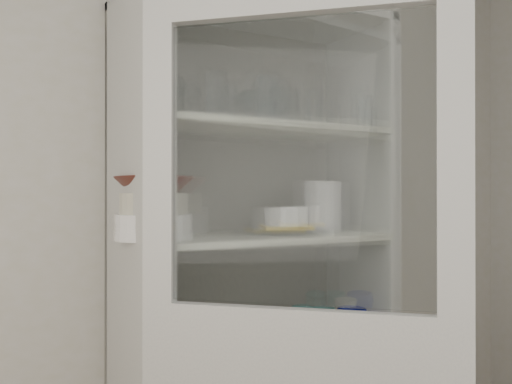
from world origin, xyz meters
TOP-DOWN VIEW (x-y plane):
  - wall_back at (0.00, 1.50)m, footprint 3.60×0.02m
  - pantry_cabinet at (0.20, 1.34)m, footprint 1.00×0.45m
  - tumbler_0 at (-0.21, 1.13)m, footprint 0.07×0.07m
  - tumbler_1 at (-0.04, 1.11)m, footprint 0.08×0.08m
  - tumbler_2 at (0.15, 1.13)m, footprint 0.09×0.09m
  - tumbler_3 at (0.16, 1.12)m, footprint 0.09×0.09m
  - tumbler_4 at (0.24, 1.16)m, footprint 0.09×0.09m
  - tumbler_5 at (0.38, 1.16)m, footprint 0.08×0.08m
  - tumbler_6 at (0.60, 1.14)m, footprint 0.08×0.08m
  - tumbler_7 at (-0.21, 1.26)m, footprint 0.08×0.08m
  - tumbler_8 at (-0.13, 1.26)m, footprint 0.07×0.07m
  - tumbler_9 at (0.17, 1.29)m, footprint 0.07×0.07m
  - tumbler_10 at (0.07, 1.25)m, footprint 0.07×0.07m
  - tumbler_11 at (0.36, 1.29)m, footprint 0.09×0.09m
  - goblet_0 at (-0.02, 1.37)m, footprint 0.08×0.08m
  - goblet_1 at (0.25, 1.37)m, footprint 0.08×0.08m
  - goblet_2 at (0.20, 1.36)m, footprint 0.07×0.07m
  - goblet_3 at (0.41, 1.38)m, footprint 0.07×0.07m
  - plate_stack_front at (-0.21, 1.23)m, footprint 0.25×0.25m
  - plate_stack_back at (-0.13, 1.42)m, footprint 0.21×0.21m
  - cream_bowl at (-0.21, 1.23)m, footprint 0.25×0.25m
  - terracotta_bowl at (-0.21, 1.23)m, footprint 0.28×0.28m
  - glass_platter at (0.33, 1.28)m, footprint 0.40×0.40m
  - yellow_trivet at (0.33, 1.28)m, footprint 0.24×0.24m
  - white_ramekin at (0.33, 1.28)m, footprint 0.21×0.21m
  - grey_bowl_stack at (0.49, 1.26)m, footprint 0.15×0.15m
  - mug_blue at (0.61, 1.22)m, footprint 0.14×0.14m
  - mug_teal at (0.53, 1.30)m, footprint 0.12×0.12m
  - mug_white at (0.50, 1.19)m, footprint 0.11×0.11m
  - teal_jar at (0.41, 1.28)m, footprint 0.09×0.09m
  - measuring_cups at (-0.16, 1.19)m, footprint 0.10×0.10m
  - white_canister at (-0.15, 1.29)m, footprint 0.11×0.11m

SIDE VIEW (x-z plane):
  - measuring_cups at x=-0.16m, z-range 0.86..0.90m
  - mug_white at x=0.50m, z-range 0.86..0.95m
  - mug_teal at x=0.53m, z-range 0.86..0.95m
  - mug_blue at x=0.61m, z-range 0.86..0.96m
  - teal_jar at x=0.41m, z-range 0.86..0.97m
  - white_canister at x=-0.15m, z-range 0.86..0.98m
  - pantry_cabinet at x=0.20m, z-range -0.11..1.99m
  - glass_platter at x=0.33m, z-range 1.26..1.28m
  - yellow_trivet at x=0.33m, z-range 1.28..1.29m
  - wall_back at x=0.00m, z-range 0.00..2.60m
  - plate_stack_front at x=-0.21m, z-range 1.26..1.34m
  - plate_stack_back at x=-0.13m, z-range 1.26..1.36m
  - white_ramekin at x=0.33m, z-range 1.29..1.36m
  - grey_bowl_stack at x=0.49m, z-range 1.26..1.46m
  - cream_bowl at x=-0.21m, z-range 1.35..1.41m
  - terracotta_bowl at x=-0.21m, z-range 1.41..1.47m
  - tumbler_6 at x=0.60m, z-range 1.66..1.79m
  - tumbler_9 at x=0.17m, z-range 1.66..1.79m
  - tumbler_10 at x=0.07m, z-range 1.66..1.80m
  - tumbler_5 at x=0.38m, z-range 1.66..1.80m
  - tumbler_0 at x=-0.21m, z-range 1.66..1.80m
  - tumbler_7 at x=-0.21m, z-range 1.66..1.80m
  - tumbler_8 at x=-0.13m, z-range 1.66..1.80m
  - tumbler_1 at x=-0.04m, z-range 1.66..1.80m
  - tumbler_2 at x=0.15m, z-range 1.66..1.81m
  - tumbler_4 at x=0.24m, z-range 1.66..1.81m
  - tumbler_3 at x=0.16m, z-range 1.66..1.82m
  - tumbler_11 at x=0.36m, z-range 1.66..1.82m
  - goblet_3 at x=0.41m, z-range 1.66..1.82m
  - goblet_2 at x=0.20m, z-range 1.66..1.82m
  - goblet_1 at x=0.25m, z-range 1.66..1.83m
  - goblet_0 at x=-0.02m, z-range 1.66..1.84m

